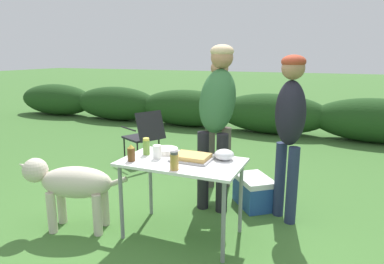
{
  "coord_description": "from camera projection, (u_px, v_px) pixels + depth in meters",
  "views": [
    {
      "loc": [
        1.24,
        -2.7,
        1.69
      ],
      "look_at": [
        -0.11,
        0.51,
        0.89
      ],
      "focal_mm": 32.0,
      "sensor_mm": 36.0,
      "label": 1
    }
  ],
  "objects": [
    {
      "name": "ground_plane",
      "position": [
        182.0,
        235.0,
        3.27
      ],
      "size": [
        60.0,
        60.0,
        0.0
      ],
      "primitive_type": "plane",
      "color": "#3D6B2D"
    },
    {
      "name": "shrub_hedge",
      "position": [
        272.0,
        114.0,
        7.36
      ],
      "size": [
        14.4,
        0.9,
        0.86
      ],
      "color": "#1E4219",
      "rests_on": "ground"
    },
    {
      "name": "folding_table",
      "position": [
        182.0,
        169.0,
        3.12
      ],
      "size": [
        1.1,
        0.64,
        0.74
      ],
      "color": "white",
      "rests_on": "ground"
    },
    {
      "name": "food_tray",
      "position": [
        192.0,
        158.0,
        3.11
      ],
      "size": [
        0.36,
        0.27,
        0.06
      ],
      "color": "#9E9EA3",
      "rests_on": "folding_table"
    },
    {
      "name": "plate_stack",
      "position": [
        166.0,
        151.0,
        3.34
      ],
      "size": [
        0.24,
        0.24,
        0.05
      ],
      "primitive_type": "cylinder",
      "color": "white",
      "rests_on": "folding_table"
    },
    {
      "name": "mixing_bowl",
      "position": [
        224.0,
        155.0,
        3.12
      ],
      "size": [
        0.18,
        0.18,
        0.1
      ],
      "primitive_type": "ellipsoid",
      "color": "silver",
      "rests_on": "folding_table"
    },
    {
      "name": "paper_cup_stack",
      "position": [
        157.0,
        152.0,
        3.16
      ],
      "size": [
        0.08,
        0.08,
        0.13
      ],
      "primitive_type": "cylinder",
      "color": "white",
      "rests_on": "folding_table"
    },
    {
      "name": "relish_jar",
      "position": [
        146.0,
        147.0,
        3.28
      ],
      "size": [
        0.07,
        0.07,
        0.16
      ],
      "color": "olive",
      "rests_on": "folding_table"
    },
    {
      "name": "beer_bottle",
      "position": [
        131.0,
        153.0,
        3.08
      ],
      "size": [
        0.07,
        0.07,
        0.15
      ],
      "color": "brown",
      "rests_on": "folding_table"
    },
    {
      "name": "spice_jar",
      "position": [
        174.0,
        161.0,
        2.85
      ],
      "size": [
        0.07,
        0.07,
        0.16
      ],
      "color": "#B2893D",
      "rests_on": "folding_table"
    },
    {
      "name": "standing_person_in_dark_puffer",
      "position": [
        217.0,
        108.0,
        3.67
      ],
      "size": [
        0.4,
        0.53,
        1.79
      ],
      "rotation": [
        0.0,
        0.0,
        0.0
      ],
      "color": "black",
      "rests_on": "ground"
    },
    {
      "name": "standing_person_in_olive_jacket",
      "position": [
        290.0,
        120.0,
        3.36
      ],
      "size": [
        0.43,
        0.42,
        1.68
      ],
      "rotation": [
        0.0,
        0.0,
        -0.75
      ],
      "color": "#232D4C",
      "rests_on": "ground"
    },
    {
      "name": "standing_person_in_red_jacket",
      "position": [
        219.0,
        113.0,
        4.26
      ],
      "size": [
        0.46,
        0.42,
        1.62
      ],
      "rotation": [
        0.0,
        0.0,
        0.48
      ],
      "color": "#4C473D",
      "rests_on": "ground"
    },
    {
      "name": "dog",
      "position": [
        70.0,
        184.0,
        3.29
      ],
      "size": [
        1.07,
        0.5,
        0.71
      ],
      "rotation": [
        0.0,
        0.0,
        1.87
      ],
      "color": "beige",
      "rests_on": "ground"
    },
    {
      "name": "camp_chair_green_behind_table",
      "position": [
        145.0,
        133.0,
        5.36
      ],
      "size": [
        0.73,
        0.68,
        0.83
      ],
      "rotation": [
        0.0,
        0.0,
        1.11
      ],
      "color": "#232328",
      "rests_on": "ground"
    },
    {
      "name": "cooler_box",
      "position": [
        254.0,
        191.0,
        3.86
      ],
      "size": [
        0.55,
        0.57,
        0.34
      ],
      "rotation": [
        0.0,
        0.0,
        2.24
      ],
      "color": "#234C93",
      "rests_on": "ground"
    }
  ]
}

